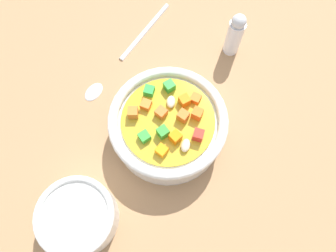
{
  "coord_description": "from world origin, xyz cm",
  "views": [
    {
      "loc": [
        2.69,
        16.23,
        46.56
      ],
      "look_at": [
        0.0,
        0.0,
        2.99
      ],
      "focal_mm": 33.0,
      "sensor_mm": 36.0,
      "label": 1
    }
  ],
  "objects_px": {
    "soup_bowl_main": "(168,125)",
    "pepper_shaker": "(235,34)",
    "spoon": "(123,55)",
    "side_bowl_small": "(78,217)"
  },
  "relations": [
    {
      "from": "side_bowl_small",
      "to": "soup_bowl_main",
      "type": "bearing_deg",
      "value": -142.47
    },
    {
      "from": "soup_bowl_main",
      "to": "pepper_shaker",
      "type": "xyz_separation_m",
      "value": [
        -0.13,
        -0.14,
        0.01
      ]
    },
    {
      "from": "spoon",
      "to": "pepper_shaker",
      "type": "bearing_deg",
      "value": 128.63
    },
    {
      "from": "soup_bowl_main",
      "to": "pepper_shaker",
      "type": "relative_size",
      "value": 2.02
    },
    {
      "from": "soup_bowl_main",
      "to": "spoon",
      "type": "bearing_deg",
      "value": -70.5
    },
    {
      "from": "soup_bowl_main",
      "to": "side_bowl_small",
      "type": "relative_size",
      "value": 1.63
    },
    {
      "from": "side_bowl_small",
      "to": "pepper_shaker",
      "type": "bearing_deg",
      "value": -138.35
    },
    {
      "from": "spoon",
      "to": "side_bowl_small",
      "type": "distance_m",
      "value": 0.28
    },
    {
      "from": "soup_bowl_main",
      "to": "spoon",
      "type": "xyz_separation_m",
      "value": [
        0.05,
        -0.15,
        -0.03
      ]
    },
    {
      "from": "soup_bowl_main",
      "to": "side_bowl_small",
      "type": "height_order",
      "value": "soup_bowl_main"
    }
  ]
}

